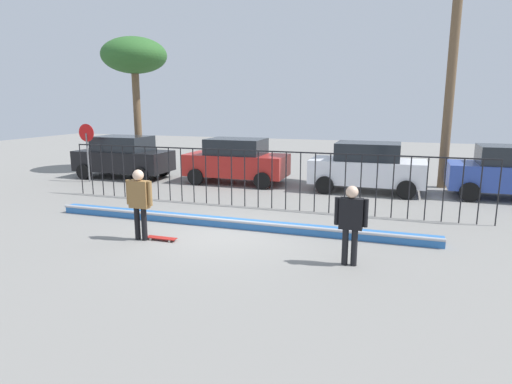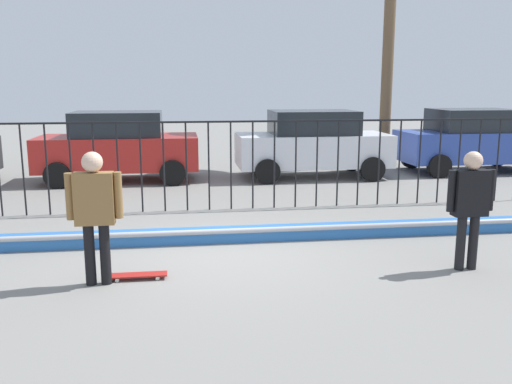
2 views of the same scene
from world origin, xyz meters
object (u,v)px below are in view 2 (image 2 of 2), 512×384
Objects in this scene: skateboard at (138,275)px; parked_car_blue at (472,140)px; parked_car_white at (313,143)px; parked_car_red at (118,146)px; skateboarder at (95,206)px; camera_operator at (470,200)px.

parked_car_blue is (9.39, 8.19, 0.91)m from skateboard.
parked_car_white reaches higher than skateboard.
parked_car_red is 1.00× the size of parked_car_white.
skateboarder is at bearing -87.27° from parked_car_red.
skateboarder is 12.92m from parked_car_blue.
skateboard is 8.15m from parked_car_red.
parked_car_red reaches higher than camera_operator.
skateboarder is at bearing -119.84° from parked_car_white.
skateboarder reaches higher than skateboard.
parked_car_red reaches higher than skateboarder.
skateboard is at bearing -83.68° from parked_car_red.
camera_operator is at bearing -86.46° from parked_car_white.
parked_car_white and parked_car_blue have the same top height.
parked_car_white is 5.02m from parked_car_blue.
skateboard is at bearing -4.80° from camera_operator.
skateboarder reaches higher than camera_operator.
skateboard is 9.09m from parked_car_white.
parked_car_red is (-0.55, 8.15, -0.10)m from skateboarder.
skateboard is 0.47× the size of camera_operator.
skateboarder is 8.17m from parked_car_red.
parked_car_blue is at bearing -121.31° from camera_operator.
parked_car_white is (4.88, 8.02, -0.10)m from skateboarder.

